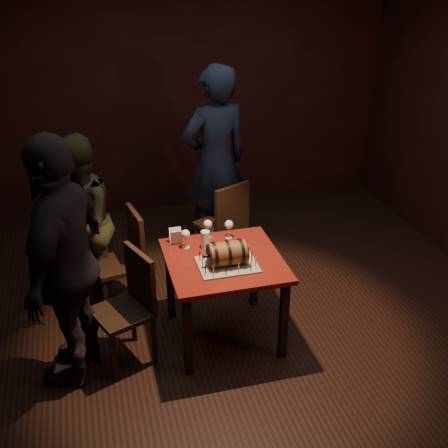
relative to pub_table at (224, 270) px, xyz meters
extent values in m
plane|color=black|center=(0.13, 0.15, -0.64)|extent=(5.00, 5.00, 0.00)
cube|color=black|center=(0.13, 2.65, 0.76)|extent=(5.00, 0.04, 2.80)
cube|color=black|center=(0.13, -2.35, 0.76)|extent=(5.00, 0.04, 2.80)
cube|color=#52120D|center=(0.00, 0.00, 0.09)|extent=(0.90, 0.90, 0.04)
cube|color=black|center=(-0.38, -0.38, -0.29)|extent=(0.06, 0.06, 0.71)
cube|color=black|center=(0.38, -0.38, -0.29)|extent=(0.06, 0.06, 0.71)
cube|color=black|center=(-0.38, 0.38, -0.29)|extent=(0.06, 0.06, 0.71)
cube|color=black|center=(0.38, 0.38, -0.29)|extent=(0.06, 0.06, 0.71)
cube|color=gray|center=(0.00, -0.10, 0.12)|extent=(0.45, 0.35, 0.01)
cylinder|color=brown|center=(0.00, -0.10, 0.22)|extent=(0.28, 0.19, 0.19)
cylinder|color=black|center=(-0.10, -0.10, 0.22)|extent=(0.02, 0.20, 0.20)
cylinder|color=black|center=(0.00, -0.10, 0.22)|extent=(0.02, 0.20, 0.20)
cylinder|color=black|center=(0.10, -0.10, 0.22)|extent=(0.02, 0.20, 0.20)
cylinder|color=black|center=(-0.14, -0.10, 0.22)|extent=(0.01, 0.18, 0.18)
cylinder|color=black|center=(0.14, -0.10, 0.22)|extent=(0.01, 0.18, 0.18)
cylinder|color=black|center=(-0.16, -0.10, 0.22)|extent=(0.04, 0.02, 0.02)
sphere|color=black|center=(-0.18, -0.10, 0.22)|extent=(0.03, 0.03, 0.03)
cylinder|color=#F8EC94|center=(-0.15, -0.25, 0.16)|extent=(0.01, 0.01, 0.08)
cylinder|color=black|center=(-0.15, -0.25, 0.21)|extent=(0.00, 0.00, 0.01)
cylinder|color=black|center=(-0.05, -0.25, 0.16)|extent=(0.01, 0.01, 0.08)
cylinder|color=black|center=(-0.05, -0.25, 0.21)|extent=(0.00, 0.00, 0.01)
cylinder|color=#F8EC94|center=(0.05, -0.25, 0.16)|extent=(0.01, 0.01, 0.08)
cylinder|color=black|center=(0.05, -0.25, 0.21)|extent=(0.00, 0.00, 0.01)
cylinder|color=black|center=(0.15, -0.25, 0.16)|extent=(0.01, 0.01, 0.08)
cylinder|color=black|center=(0.15, -0.25, 0.21)|extent=(0.00, 0.00, 0.01)
cylinder|color=#F8EC94|center=(0.20, -0.20, 0.16)|extent=(0.01, 0.01, 0.08)
cylinder|color=black|center=(0.20, -0.20, 0.21)|extent=(0.00, 0.00, 0.01)
cylinder|color=black|center=(0.20, -0.10, 0.16)|extent=(0.01, 0.01, 0.08)
cylinder|color=black|center=(0.20, -0.10, 0.21)|extent=(0.00, 0.00, 0.01)
cylinder|color=#F8EC94|center=(0.20, -0.01, 0.16)|extent=(0.01, 0.01, 0.08)
cylinder|color=black|center=(0.20, -0.01, 0.21)|extent=(0.00, 0.00, 0.01)
cylinder|color=black|center=(0.15, 0.04, 0.16)|extent=(0.01, 0.01, 0.08)
cylinder|color=black|center=(0.15, 0.04, 0.21)|extent=(0.00, 0.00, 0.01)
cylinder|color=#F8EC94|center=(0.05, 0.04, 0.16)|extent=(0.01, 0.01, 0.08)
cylinder|color=black|center=(0.05, 0.04, 0.21)|extent=(0.00, 0.00, 0.01)
cylinder|color=black|center=(-0.05, 0.04, 0.16)|extent=(0.01, 0.01, 0.08)
cylinder|color=black|center=(-0.05, 0.04, 0.21)|extent=(0.00, 0.00, 0.01)
cylinder|color=#F8EC94|center=(-0.14, 0.04, 0.16)|extent=(0.01, 0.01, 0.08)
cylinder|color=black|center=(-0.14, 0.04, 0.21)|extent=(0.00, 0.00, 0.01)
cylinder|color=black|center=(-0.19, -0.01, 0.16)|extent=(0.01, 0.01, 0.08)
cylinder|color=black|center=(-0.19, -0.01, 0.21)|extent=(0.00, 0.00, 0.01)
cylinder|color=#F8EC94|center=(-0.19, -0.10, 0.16)|extent=(0.01, 0.01, 0.08)
cylinder|color=black|center=(-0.19, -0.10, 0.21)|extent=(0.00, 0.00, 0.01)
cylinder|color=black|center=(-0.19, -0.20, 0.16)|extent=(0.01, 0.01, 0.08)
cylinder|color=black|center=(-0.19, -0.20, 0.21)|extent=(0.00, 0.00, 0.01)
cylinder|color=silver|center=(-0.25, 0.25, 0.11)|extent=(0.06, 0.06, 0.01)
cylinder|color=silver|center=(-0.25, 0.25, 0.16)|extent=(0.01, 0.01, 0.09)
sphere|color=silver|center=(-0.25, 0.25, 0.23)|extent=(0.07, 0.07, 0.07)
sphere|color=#591114|center=(-0.25, 0.25, 0.23)|extent=(0.05, 0.05, 0.05)
cylinder|color=silver|center=(-0.04, 0.38, 0.11)|extent=(0.06, 0.06, 0.01)
cylinder|color=silver|center=(-0.04, 0.38, 0.16)|extent=(0.01, 0.01, 0.09)
sphere|color=silver|center=(-0.04, 0.38, 0.23)|extent=(0.07, 0.07, 0.07)
cylinder|color=silver|center=(0.13, 0.32, 0.11)|extent=(0.06, 0.06, 0.01)
cylinder|color=silver|center=(0.13, 0.32, 0.16)|extent=(0.01, 0.01, 0.09)
sphere|color=silver|center=(0.13, 0.32, 0.23)|extent=(0.07, 0.07, 0.07)
sphere|color=#BF594C|center=(0.13, 0.32, 0.23)|extent=(0.05, 0.05, 0.05)
cylinder|color=silver|center=(-0.10, 0.21, 0.18)|extent=(0.07, 0.07, 0.15)
cylinder|color=#9E5414|center=(-0.10, 0.21, 0.17)|extent=(0.06, 0.06, 0.11)
cylinder|color=white|center=(-0.10, 0.21, 0.23)|extent=(0.06, 0.06, 0.02)
cube|color=black|center=(0.26, 1.13, -0.19)|extent=(0.53, 0.53, 0.04)
cube|color=black|center=(0.35, 1.36, -0.43)|extent=(0.04, 0.04, 0.43)
cube|color=black|center=(0.04, 1.22, -0.43)|extent=(0.04, 0.04, 0.43)
cube|color=black|center=(0.49, 1.05, -0.43)|extent=(0.04, 0.04, 0.43)
cube|color=black|center=(0.18, 0.91, -0.43)|extent=(0.04, 0.04, 0.43)
cube|color=black|center=(0.34, 0.97, 0.06)|extent=(0.38, 0.20, 0.46)
cube|color=black|center=(-0.79, 0.63, -0.19)|extent=(0.46, 0.46, 0.04)
cube|color=black|center=(-0.99, 0.77, -0.43)|extent=(0.04, 0.04, 0.43)
cube|color=black|center=(-0.93, 0.43, -0.43)|extent=(0.04, 0.04, 0.43)
cube|color=black|center=(-0.66, 0.83, -0.43)|extent=(0.04, 0.04, 0.43)
cube|color=black|center=(-0.60, 0.49, -0.43)|extent=(0.04, 0.04, 0.43)
cube|color=black|center=(-0.62, 0.66, 0.06)|extent=(0.11, 0.40, 0.46)
cube|color=black|center=(-0.83, -0.10, -0.19)|extent=(0.52, 0.52, 0.04)
cube|color=black|center=(-1.05, 0.00, -0.43)|extent=(0.04, 0.04, 0.43)
cube|color=black|center=(-0.93, -0.32, -0.43)|extent=(0.04, 0.04, 0.43)
cube|color=black|center=(-0.74, 0.12, -0.43)|extent=(0.04, 0.04, 0.43)
cube|color=black|center=(-0.61, -0.19, -0.43)|extent=(0.04, 0.04, 0.43)
cube|color=black|center=(-0.67, -0.03, 0.06)|extent=(0.19, 0.39, 0.46)
imported|color=#192233|center=(0.30, 1.48, 0.34)|extent=(0.81, 0.63, 1.96)
imported|color=#37371B|center=(-1.08, 0.83, 0.15)|extent=(0.71, 0.85, 1.58)
imported|color=black|center=(-1.18, -0.13, 0.32)|extent=(0.87, 1.22, 1.92)
camera|label=1|loc=(-0.97, -3.68, 2.37)|focal=45.00mm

